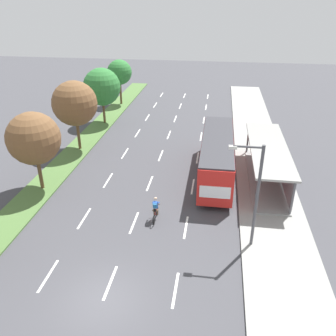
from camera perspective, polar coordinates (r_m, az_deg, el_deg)
name	(u,v)px	position (r m, az deg, el deg)	size (l,w,h in m)	color
ground_plane	(103,300)	(18.95, -10.56, -20.53)	(140.00, 140.00, 0.00)	#424247
median_strip	(86,141)	(37.29, -13.31, 4.35)	(2.60, 52.00, 0.12)	#4C7038
sidewalk_right	(258,151)	(35.06, 14.56, 2.78)	(4.50, 52.00, 0.15)	gray
lane_divider_left	(125,153)	(33.79, -7.07, 2.41)	(0.14, 46.30, 0.01)	white
lane_divider_center	(161,155)	(33.08, -1.20, 2.07)	(0.14, 46.30, 0.01)	white
lane_divider_right	(198,158)	(32.73, 4.86, 1.69)	(0.14, 46.30, 0.01)	white
bus_shelter	(271,160)	(29.01, 16.46, 1.28)	(2.90, 11.12, 2.86)	gray
bus	(217,153)	(28.80, 8.03, 2.41)	(2.54, 11.29, 3.37)	red
cyclist	(155,210)	(23.52, -2.06, -6.85)	(0.46, 1.82, 1.71)	black
median_tree_second	(34,139)	(27.41, -21.15, 4.52)	(3.93, 3.93, 6.12)	brown
median_tree_third	(75,104)	(33.94, -15.04, 10.16)	(4.19, 4.19, 6.63)	brown
median_tree_fourth	(102,87)	(41.10, -10.78, 12.91)	(4.21, 4.21, 6.31)	brown
median_tree_fifth	(119,72)	(48.45, -7.95, 15.25)	(3.27, 3.27, 5.92)	brown
streetlight	(255,190)	(20.16, 14.01, -3.56)	(1.91, 0.24, 6.50)	#4C4C51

